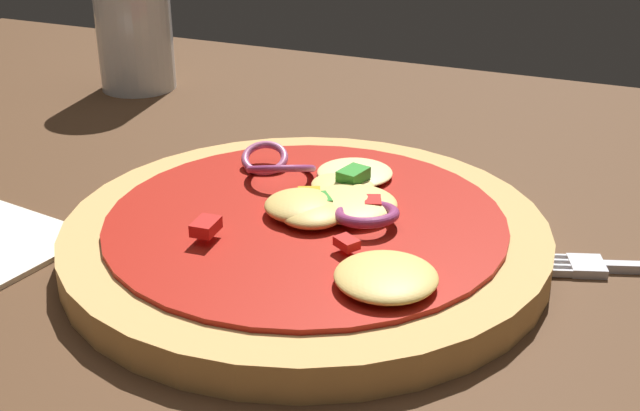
% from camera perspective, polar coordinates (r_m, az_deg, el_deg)
% --- Properties ---
extents(dining_table, '(1.13, 0.84, 0.03)m').
position_cam_1_polar(dining_table, '(0.44, -1.89, -6.67)').
color(dining_table, '#4C301C').
rests_on(dining_table, ground).
extents(pizza, '(0.26, 0.26, 0.04)m').
position_cam_1_polar(pizza, '(0.45, -0.81, -1.93)').
color(pizza, tan).
rests_on(pizza, dining_table).
extents(fork, '(0.15, 0.06, 0.01)m').
position_cam_1_polar(fork, '(0.47, 20.88, -3.98)').
color(fork, silver).
rests_on(fork, dining_table).
extents(beer_glass, '(0.06, 0.06, 0.14)m').
position_cam_1_polar(beer_glass, '(0.74, -12.64, 12.68)').
color(beer_glass, silver).
rests_on(beer_glass, dining_table).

